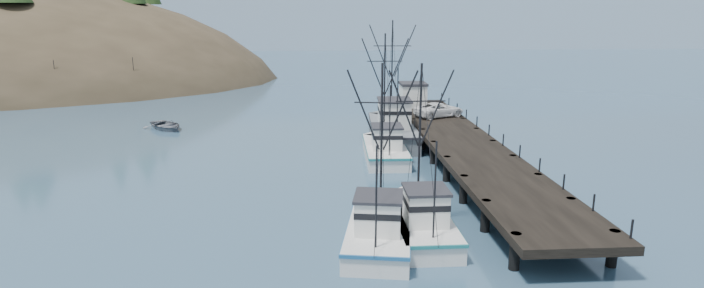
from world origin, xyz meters
name	(u,v)px	position (x,y,z in m)	size (l,w,h in m)	color
ground	(295,243)	(0.00, 0.00, 0.00)	(400.00, 400.00, 0.00)	#2F4D68
pier	(463,144)	(14.00, 16.00, 1.69)	(6.00, 44.00, 2.00)	black
distant_ridge	(339,47)	(10.00, 170.00, 0.00)	(360.00, 40.00, 26.00)	#9EB2C6
distant_ridge_far	(206,44)	(-40.00, 185.00, 0.00)	(180.00, 25.00, 18.00)	silver
moored_sailboats	(70,97)	(-35.49, 54.69, 0.33)	(19.87, 17.03, 6.35)	silver
trawler_near	(420,220)	(7.44, 0.99, 0.82)	(3.34, 10.06, 10.41)	silver
trawler_mid	(379,227)	(4.88, 0.06, 0.82)	(4.97, 10.60, 10.53)	silver
trawler_far	(385,149)	(7.47, 18.31, 0.82)	(3.87, 11.07, 11.37)	silver
work_vessel	(392,129)	(9.02, 24.80, 1.23)	(5.01, 14.63, 12.36)	slate
pier_shed	(413,94)	(12.63, 33.46, 3.42)	(3.00, 3.20, 2.80)	silver
pickup_truck	(439,110)	(14.29, 26.96, 2.75)	(2.49, 5.39, 1.50)	silver
motorboat	(166,129)	(-15.50, 31.97, 0.00)	(3.92, 5.48, 1.14)	slate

